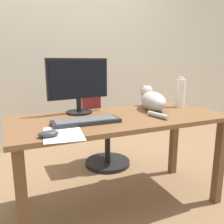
% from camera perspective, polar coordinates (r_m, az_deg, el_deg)
% --- Properties ---
extents(ground_plane, '(8.00, 8.00, 0.00)m').
position_cam_1_polar(ground_plane, '(1.98, 2.06, -21.63)').
color(ground_plane, '#846647').
extents(back_wall, '(6.00, 0.04, 2.60)m').
position_cam_1_polar(back_wall, '(3.10, -10.52, 15.79)').
color(back_wall, beige).
rests_on(back_wall, ground_plane).
extents(desk, '(1.55, 0.67, 0.71)m').
position_cam_1_polar(desk, '(1.71, 2.22, -4.37)').
color(desk, brown).
rests_on(desk, ground_plane).
extents(office_chair, '(0.48, 0.48, 0.91)m').
position_cam_1_polar(office_chair, '(2.45, -2.19, -4.57)').
color(office_chair, black).
rests_on(office_chair, ground_plane).
extents(monitor, '(0.48, 0.20, 0.42)m').
position_cam_1_polar(monitor, '(1.77, -8.26, 6.89)').
color(monitor, black).
rests_on(monitor, desk).
extents(keyboard, '(0.44, 0.15, 0.03)m').
position_cam_1_polar(keyboard, '(1.50, -6.35, -2.28)').
color(keyboard, '#232328').
rests_on(keyboard, desk).
extents(cat, '(0.29, 0.59, 0.20)m').
position_cam_1_polar(cat, '(1.94, 9.90, 2.95)').
color(cat, '#B2ADA8').
rests_on(cat, desk).
extents(computer_mouse, '(0.11, 0.06, 0.04)m').
position_cam_1_polar(computer_mouse, '(1.27, -15.39, -5.22)').
color(computer_mouse, '#333338').
rests_on(computer_mouse, desk).
extents(paper_sheet, '(0.25, 0.32, 0.00)m').
position_cam_1_polar(paper_sheet, '(1.31, -11.95, -5.25)').
color(paper_sheet, white).
rests_on(paper_sheet, desk).
extents(water_bottle, '(0.08, 0.08, 0.26)m').
position_cam_1_polar(water_bottle, '(2.10, 16.51, 4.49)').
color(water_bottle, silver).
rests_on(water_bottle, desk).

